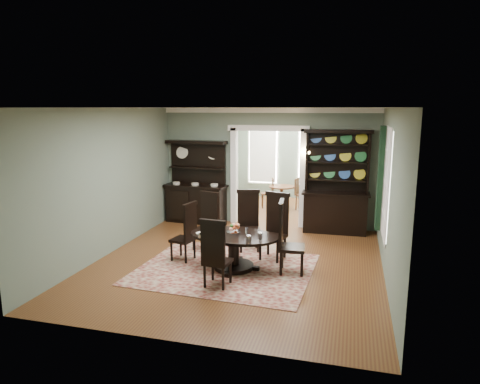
% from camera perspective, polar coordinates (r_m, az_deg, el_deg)
% --- Properties ---
extents(room, '(5.51, 6.01, 3.01)m').
position_cam_1_polar(room, '(8.15, -0.26, 1.11)').
color(room, brown).
rests_on(room, ground).
extents(parlor, '(3.51, 3.50, 3.01)m').
position_cam_1_polar(parlor, '(13.49, 5.85, 4.77)').
color(parlor, brown).
rests_on(parlor, ground).
extents(doorway_trim, '(2.08, 0.25, 2.57)m').
position_cam_1_polar(doorway_trim, '(11.00, 3.77, 3.90)').
color(doorway_trim, white).
rests_on(doorway_trim, floor).
extents(right_window, '(0.15, 1.47, 2.12)m').
position_cam_1_polar(right_window, '(8.77, 18.58, 1.39)').
color(right_window, white).
rests_on(right_window, wall_right).
extents(wall_sconce, '(0.27, 0.21, 0.21)m').
position_cam_1_polar(wall_sconce, '(10.67, 8.65, 5.05)').
color(wall_sconce, gold).
rests_on(wall_sconce, back_wall_right).
extents(rug, '(3.33, 2.80, 0.01)m').
position_cam_1_polar(rug, '(8.21, -1.96, -10.22)').
color(rug, maroon).
rests_on(rug, floor).
extents(dining_table, '(1.81, 1.73, 0.67)m').
position_cam_1_polar(dining_table, '(8.09, -0.84, -7.08)').
color(dining_table, black).
rests_on(dining_table, rug).
extents(centerpiece, '(1.31, 0.84, 0.21)m').
position_cam_1_polar(centerpiece, '(8.05, -0.89, -5.18)').
color(centerpiece, white).
rests_on(centerpiece, dining_table).
extents(chair_far_left, '(0.56, 0.55, 1.24)m').
position_cam_1_polar(chair_far_left, '(9.22, -4.37, -3.63)').
color(chair_far_left, black).
rests_on(chair_far_left, rug).
extents(chair_far_mid, '(0.59, 0.58, 1.29)m').
position_cam_1_polar(chair_far_mid, '(9.16, 1.15, -3.52)').
color(chair_far_mid, black).
rests_on(chair_far_mid, rug).
extents(chair_far_right, '(0.59, 0.58, 1.34)m').
position_cam_1_polar(chair_far_right, '(8.64, 4.73, -4.27)').
color(chair_far_right, black).
rests_on(chair_far_right, rug).
extents(chair_end_left, '(0.49, 0.51, 1.19)m').
position_cam_1_polar(chair_end_left, '(8.52, -7.09, -5.10)').
color(chair_end_left, black).
rests_on(chair_end_left, rug).
extents(chair_end_right, '(0.52, 0.54, 1.35)m').
position_cam_1_polar(chair_end_right, '(7.88, 6.15, -5.78)').
color(chair_end_right, black).
rests_on(chair_end_right, rug).
extents(chair_near, '(0.48, 0.46, 1.21)m').
position_cam_1_polar(chair_near, '(7.21, -3.35, -7.99)').
color(chair_near, black).
rests_on(chair_near, rug).
extents(sideboard, '(1.68, 0.70, 2.16)m').
position_cam_1_polar(sideboard, '(11.41, -5.84, -0.26)').
color(sideboard, black).
rests_on(sideboard, floor).
extents(welsh_dresser, '(1.62, 0.63, 2.50)m').
position_cam_1_polar(welsh_dresser, '(10.65, 12.65, -0.47)').
color(welsh_dresser, black).
rests_on(welsh_dresser, floor).
extents(parlor_table, '(0.76, 0.76, 0.71)m').
position_cam_1_polar(parlor_table, '(12.87, 5.56, -0.29)').
color(parlor_table, '#582D19').
rests_on(parlor_table, parlor_floor).
extents(parlor_chair_left, '(0.42, 0.41, 0.91)m').
position_cam_1_polar(parlor_chair_left, '(13.07, 3.90, 0.03)').
color(parlor_chair_left, '#582D19').
rests_on(parlor_chair_left, parlor_floor).
extents(parlor_chair_right, '(0.42, 0.41, 0.94)m').
position_cam_1_polar(parlor_chair_right, '(12.89, 8.03, -0.13)').
color(parlor_chair_right, '#582D19').
rests_on(parlor_chair_right, parlor_floor).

